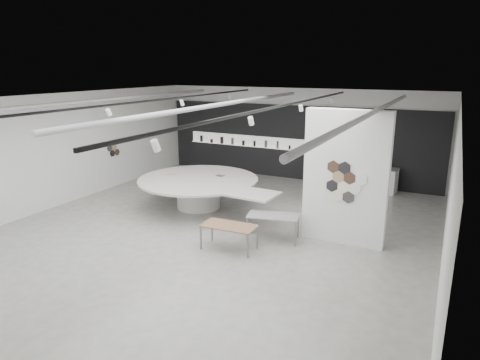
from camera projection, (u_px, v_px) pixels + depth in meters
The scene contains 7 objects.
room at pixel (208, 162), 11.88m from camera, with size 12.02×14.02×3.82m.
back_wall_display at pixel (293, 143), 18.01m from camera, with size 11.80×0.27×3.10m.
partition_column at pixel (345, 178), 11.26m from camera, with size 2.20×0.38×3.60m.
display_island at pixel (200, 189), 14.36m from camera, with size 5.27×4.31×1.03m.
sample_table_wood at pixel (229, 227), 11.10m from camera, with size 1.44×0.77×0.66m.
sample_table_stone at pixel (273, 217), 11.69m from camera, with size 1.51×0.97×0.71m.
kitchen_counter at pixel (375, 179), 16.40m from camera, with size 1.73×0.84×1.31m.
Camera 1 is at (5.89, -9.99, 4.64)m, focal length 32.00 mm.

